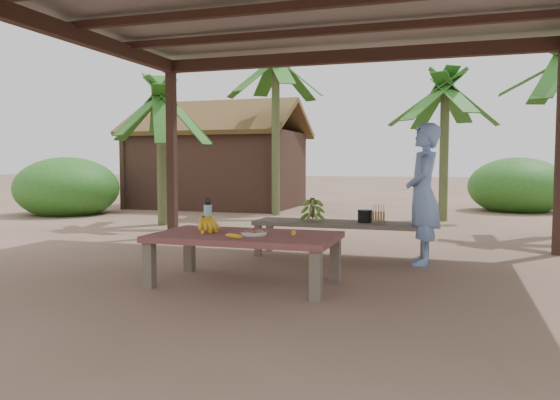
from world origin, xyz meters
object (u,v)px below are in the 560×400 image
(ripe_banana_bunch, at_px, (204,223))
(water_flask, at_px, (208,215))
(cooking_pot, at_px, (365,217))
(bench, at_px, (341,226))
(woman, at_px, (423,194))
(work_table, at_px, (245,240))
(plate, at_px, (254,233))

(ripe_banana_bunch, height_order, water_flask, water_flask)
(water_flask, bearing_deg, cooking_pot, 45.99)
(bench, xyz_separation_m, woman, (1.01, -0.17, 0.44))
(ripe_banana_bunch, relative_size, cooking_pot, 1.67)
(work_table, distance_m, ripe_banana_bunch, 0.47)
(woman, bearing_deg, work_table, -50.01)
(plate, relative_size, woman, 0.15)
(woman, bearing_deg, cooking_pot, -110.01)
(plate, xyz_separation_m, cooking_pot, (0.78, 1.87, 0.01))
(water_flask, distance_m, cooking_pot, 2.08)
(bench, relative_size, ripe_banana_bunch, 7.49)
(woman, bearing_deg, ripe_banana_bunch, -57.10)
(ripe_banana_bunch, relative_size, water_flask, 0.91)
(work_table, bearing_deg, plate, -29.35)
(ripe_banana_bunch, relative_size, woman, 0.18)
(cooking_pot, bearing_deg, woman, -14.91)
(water_flask, bearing_deg, plate, -29.62)
(ripe_banana_bunch, xyz_separation_m, woman, (2.06, 1.61, 0.24))
(woman, bearing_deg, bench, -104.81)
(water_flask, bearing_deg, bench, 52.19)
(water_flask, bearing_deg, work_table, -29.70)
(ripe_banana_bunch, xyz_separation_m, water_flask, (-0.09, 0.30, 0.05))
(work_table, distance_m, plate, 0.16)
(cooking_pot, xyz_separation_m, woman, (0.71, -0.19, 0.31))
(work_table, height_order, water_flask, water_flask)
(ripe_banana_bunch, bearing_deg, plate, -7.36)
(ripe_banana_bunch, bearing_deg, cooking_pot, 53.06)
(plate, height_order, woman, woman)
(bench, xyz_separation_m, water_flask, (-1.15, -1.48, 0.24))
(ripe_banana_bunch, distance_m, plate, 0.58)
(work_table, relative_size, ripe_banana_bunch, 6.13)
(plate, bearing_deg, ripe_banana_bunch, 172.64)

